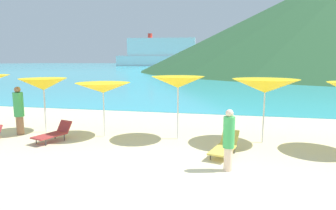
% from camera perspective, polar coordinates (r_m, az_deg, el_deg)
% --- Properties ---
extents(ground_plane, '(50.00, 100.00, 0.30)m').
position_cam_1_polar(ground_plane, '(16.47, 6.28, -1.98)').
color(ground_plane, beige).
extents(ocean_water, '(650.00, 440.00, 0.02)m').
position_cam_1_polar(ocean_water, '(235.63, 12.11, 7.75)').
color(ocean_water, '#38B7CC').
rests_on(ocean_water, ground_plane).
extents(umbrella_1, '(1.84, 1.84, 2.21)m').
position_cam_1_polar(umbrella_1, '(12.56, -23.51, 3.79)').
color(umbrella_1, silver).
rests_on(umbrella_1, ground_plane).
extents(umbrella_2, '(2.16, 2.16, 2.08)m').
position_cam_1_polar(umbrella_2, '(11.12, -12.76, 3.34)').
color(umbrella_2, silver).
rests_on(umbrella_2, ground_plane).
extents(umbrella_3, '(1.95, 1.95, 2.33)m').
position_cam_1_polar(umbrella_3, '(10.49, 1.99, 4.54)').
color(umbrella_3, silver).
rests_on(umbrella_3, ground_plane).
extents(umbrella_4, '(2.28, 2.28, 2.27)m').
position_cam_1_polar(umbrella_4, '(10.55, 18.72, 3.59)').
color(umbrella_4, silver).
rests_on(umbrella_4, ground_plane).
extents(lounge_chair_3, '(0.97, 1.51, 0.67)m').
position_cam_1_polar(lounge_chair_3, '(11.25, -21.75, -5.18)').
color(lounge_chair_3, '#A53333').
rests_on(lounge_chair_3, ground_plane).
extents(lounge_chair_4, '(0.95, 1.69, 0.65)m').
position_cam_1_polar(lounge_chair_4, '(9.14, 11.19, -8.01)').
color(lounge_chair_4, '#D8BF4C').
rests_on(lounge_chair_4, ground_plane).
extents(beachgoer_0, '(0.30, 0.30, 1.65)m').
position_cam_1_polar(beachgoer_0, '(7.72, 11.96, -6.50)').
color(beachgoer_0, beige).
rests_on(beachgoer_0, ground_plane).
extents(beachgoer_1, '(0.37, 0.37, 1.90)m').
position_cam_1_polar(beachgoer_1, '(12.70, -27.50, -0.79)').
color(beachgoer_1, '#A3704C').
rests_on(beachgoer_1, ground_plane).
extents(cruise_ship, '(58.75, 13.96, 20.69)m').
position_cam_1_polar(cruise_ship, '(188.96, -1.35, 10.14)').
color(cruise_ship, white).
rests_on(cruise_ship, ocean_water).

